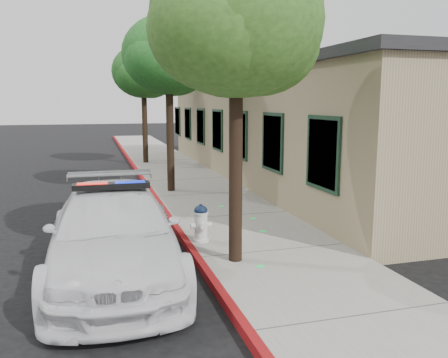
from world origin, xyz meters
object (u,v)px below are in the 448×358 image
at_px(clapboard_building, 307,126).
at_px(street_tree_mid, 168,59).
at_px(fire_hydrant, 201,223).
at_px(street_tree_far, 144,74).
at_px(police_car, 113,232).
at_px(street_tree_near, 237,30).

xyz_separation_m(clapboard_building, street_tree_mid, (-5.99, -2.11, 2.33)).
height_order(fire_hydrant, street_tree_far, street_tree_far).
bearing_deg(fire_hydrant, street_tree_mid, 84.42).
height_order(police_car, street_tree_near, street_tree_near).
xyz_separation_m(fire_hydrant, street_tree_mid, (0.35, 5.91, 3.90)).
xyz_separation_m(street_tree_near, street_tree_mid, (-0.01, 7.24, 0.14)).
distance_m(police_car, street_tree_near, 4.17).
relative_size(police_car, street_tree_near, 0.98).
bearing_deg(fire_hydrant, street_tree_near, -77.08).
xyz_separation_m(clapboard_building, fire_hydrant, (-6.34, -8.02, -1.57)).
xyz_separation_m(clapboard_building, police_car, (-8.19, -9.10, -1.33)).
bearing_deg(police_car, street_tree_mid, 74.00).
height_order(police_car, fire_hydrant, police_car).
bearing_deg(clapboard_building, fire_hydrant, -128.33).
xyz_separation_m(police_car, street_tree_mid, (2.20, 6.98, 3.66)).
relative_size(street_tree_near, street_tree_far, 0.99).
bearing_deg(street_tree_mid, clapboard_building, 19.44).
bearing_deg(street_tree_far, street_tree_mid, -90.54).
bearing_deg(street_tree_mid, police_car, -107.49).
xyz_separation_m(fire_hydrant, street_tree_near, (0.36, -1.33, 3.76)).
bearing_deg(police_car, fire_hydrant, 31.61).
bearing_deg(clapboard_building, police_car, -132.01).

